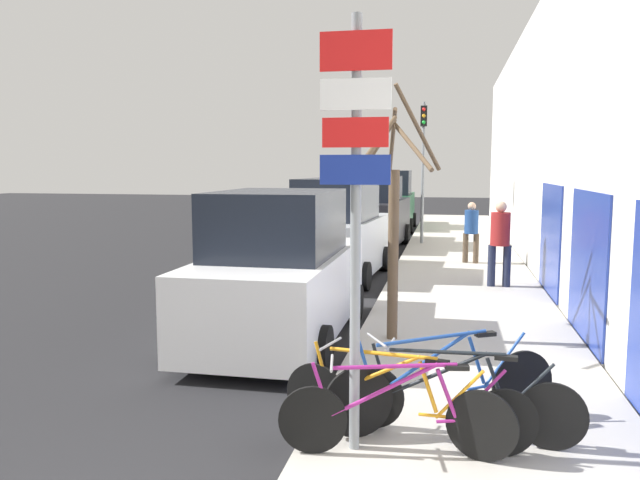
# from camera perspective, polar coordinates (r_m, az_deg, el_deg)

# --- Properties ---
(ground_plane) EXTENTS (80.00, 80.00, 0.00)m
(ground_plane) POSITION_cam_1_polar(r_m,az_deg,el_deg) (14.05, 2.20, -4.03)
(ground_plane) COLOR black
(sidewalk_curb) EXTENTS (3.20, 32.00, 0.15)m
(sidewalk_curb) POSITION_cam_1_polar(r_m,az_deg,el_deg) (16.61, 12.72, -2.25)
(sidewalk_curb) COLOR #ADA89E
(sidewalk_curb) RESTS_ON ground
(building_facade) EXTENTS (0.23, 32.00, 6.50)m
(building_facade) POSITION_cam_1_polar(r_m,az_deg,el_deg) (16.48, 19.17, 8.48)
(building_facade) COLOR silver
(building_facade) RESTS_ON ground
(signpost) EXTENTS (0.60, 0.11, 3.73)m
(signpost) POSITION_cam_1_polar(r_m,az_deg,el_deg) (5.28, 3.26, 3.47)
(signpost) COLOR gray
(signpost) RESTS_ON sidewalk_curb
(bicycle_0) EXTENTS (2.21, 0.53, 0.83)m
(bicycle_0) POSITION_cam_1_polar(r_m,az_deg,el_deg) (5.61, 8.03, -15.52)
(bicycle_0) COLOR black
(bicycle_0) RESTS_ON sidewalk_curb
(bicycle_1) EXTENTS (2.13, 0.68, 0.85)m
(bicycle_1) POSITION_cam_1_polar(r_m,az_deg,el_deg) (5.82, 6.74, -14.59)
(bicycle_1) COLOR black
(bicycle_1) RESTS_ON sidewalk_curb
(bicycle_2) EXTENTS (2.21, 0.44, 0.84)m
(bicycle_2) POSITION_cam_1_polar(r_m,az_deg,el_deg) (6.00, 12.56, -14.07)
(bicycle_2) COLOR black
(bicycle_2) RESTS_ON sidewalk_curb
(bicycle_3) EXTENTS (2.13, 1.16, 0.92)m
(bicycle_3) POSITION_cam_1_polar(r_m,az_deg,el_deg) (6.22, 11.24, -12.99)
(bicycle_3) COLOR black
(bicycle_3) RESTS_ON sidewalk_curb
(parked_car_0) EXTENTS (2.08, 4.52, 2.27)m
(parked_car_0) POSITION_cam_1_polar(r_m,az_deg,el_deg) (9.43, -3.68, -3.08)
(parked_car_0) COLOR silver
(parked_car_0) RESTS_ON ground
(parked_car_1) EXTENTS (2.18, 4.27, 2.35)m
(parked_car_1) POSITION_cam_1_polar(r_m,az_deg,el_deg) (14.57, 1.65, 0.56)
(parked_car_1) COLOR #B2B7BC
(parked_car_1) RESTS_ON ground
(parked_car_2) EXTENTS (2.29, 4.86, 2.31)m
(parked_car_2) POSITION_cam_1_polar(r_m,az_deg,el_deg) (19.90, 4.69, 2.25)
(parked_car_2) COLOR black
(parked_car_2) RESTS_ON ground
(parked_car_3) EXTENTS (2.03, 4.64, 2.45)m
(parked_car_3) POSITION_cam_1_polar(r_m,az_deg,el_deg) (25.97, 6.47, 3.35)
(parked_car_3) COLOR #144728
(parked_car_3) RESTS_ON ground
(pedestrian_near) EXTENTS (0.46, 0.39, 1.77)m
(pedestrian_near) POSITION_cam_1_polar(r_m,az_deg,el_deg) (13.35, 16.14, 0.23)
(pedestrian_near) COLOR #1E2338
(pedestrian_near) RESTS_ON sidewalk_curb
(pedestrian_far) EXTENTS (0.40, 0.35, 1.57)m
(pedestrian_far) POSITION_cam_1_polar(r_m,az_deg,el_deg) (16.45, 13.66, 1.09)
(pedestrian_far) COLOR #4C3D2D
(pedestrian_far) RESTS_ON sidewalk_curb
(street_tree) EXTENTS (1.10, 2.33, 3.63)m
(street_tree) POSITION_cam_1_polar(r_m,az_deg,el_deg) (8.90, 6.81, 1.67)
(street_tree) COLOR brown
(street_tree) RESTS_ON sidewalk_curb
(traffic_light) EXTENTS (0.20, 0.30, 4.50)m
(traffic_light) POSITION_cam_1_polar(r_m,az_deg,el_deg) (20.29, 9.42, 7.82)
(traffic_light) COLOR gray
(traffic_light) RESTS_ON sidewalk_curb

